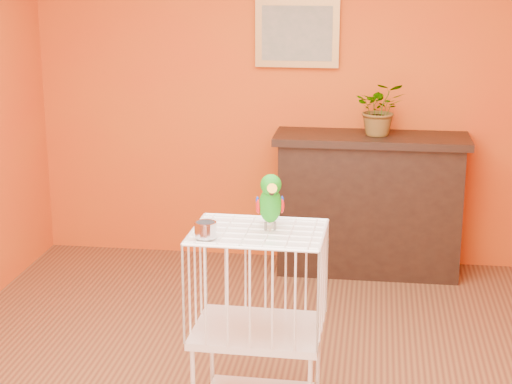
# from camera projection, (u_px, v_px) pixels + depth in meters

# --- Properties ---
(room_shell) EXTENTS (4.50, 4.50, 4.50)m
(room_shell) POSITION_uv_depth(u_px,v_px,m) (254.00, 105.00, 4.21)
(room_shell) COLOR #C75612
(room_shell) RESTS_ON ground
(console_cabinet) EXTENTS (1.41, 0.51, 1.04)m
(console_cabinet) POSITION_uv_depth(u_px,v_px,m) (369.00, 204.00, 6.33)
(console_cabinet) COLOR black
(console_cabinet) RESTS_ON ground
(potted_plant) EXTENTS (0.37, 0.40, 0.30)m
(potted_plant) POSITION_uv_depth(u_px,v_px,m) (380.00, 113.00, 6.20)
(potted_plant) COLOR #26722D
(potted_plant) RESTS_ON console_cabinet
(framed_picture) EXTENTS (0.62, 0.04, 0.50)m
(framed_picture) POSITION_uv_depth(u_px,v_px,m) (297.00, 33.00, 6.28)
(framed_picture) COLOR #A5763B
(framed_picture) RESTS_ON room_shell
(birdcage) EXTENTS (0.65, 0.51, 0.99)m
(birdcage) POSITION_uv_depth(u_px,v_px,m) (258.00, 321.00, 4.31)
(birdcage) COLOR white
(birdcage) RESTS_ON ground
(feed_cup) EXTENTS (0.11, 0.11, 0.07)m
(feed_cup) POSITION_uv_depth(u_px,v_px,m) (206.00, 230.00, 4.06)
(feed_cup) COLOR silver
(feed_cup) RESTS_ON birdcage
(parrot) EXTENTS (0.15, 0.26, 0.29)m
(parrot) POSITION_uv_depth(u_px,v_px,m) (270.00, 201.00, 4.16)
(parrot) COLOR #59544C
(parrot) RESTS_ON birdcage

